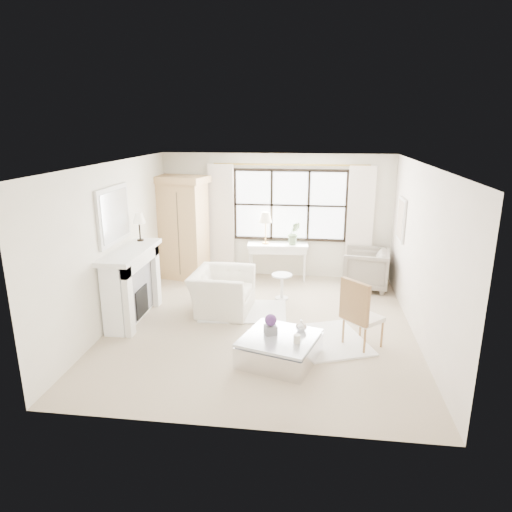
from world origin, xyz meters
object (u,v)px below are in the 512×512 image
object	(u,v)px
armoire	(182,227)
club_armchair	(222,291)
console_table	(278,261)
coffee_table	(279,349)

from	to	relation	value
armoire	club_armchair	xyz separation A→B (m)	(1.23, -1.78, -0.76)
console_table	coffee_table	distance (m)	3.64
armoire	coffee_table	distance (m)	4.34
console_table	club_armchair	distance (m)	2.10
armoire	coffee_table	world-z (taller)	armoire
armoire	console_table	world-z (taller)	armoire
coffee_table	club_armchair	bearing A→B (deg)	141.82
armoire	console_table	xyz separation A→B (m)	(2.07, 0.13, -0.74)
armoire	coffee_table	size ratio (longest dim) A/B	1.79
console_table	club_armchair	world-z (taller)	console_table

